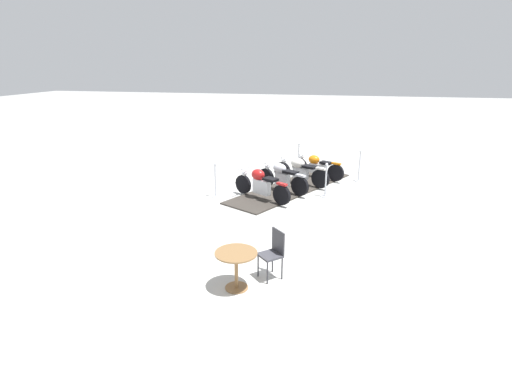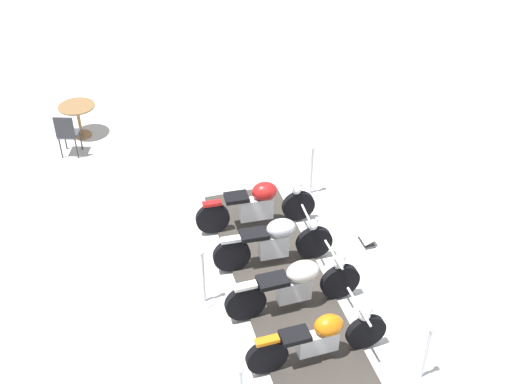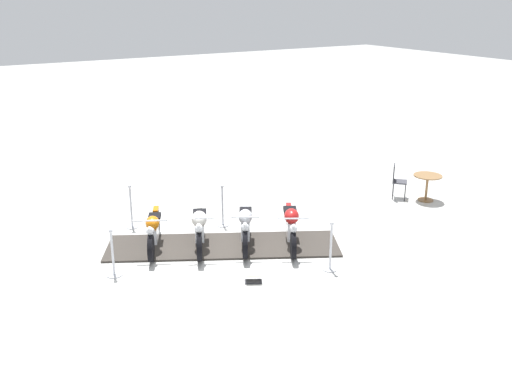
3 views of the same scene
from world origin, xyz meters
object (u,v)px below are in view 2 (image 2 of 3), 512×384
object	(u,v)px
motorcycle_maroon	(259,204)
stanchion_left_mid	(204,285)
info_placard	(367,240)
motorcycle_copper	(321,337)
cafe_chair_near_table	(67,133)
motorcycle_cream	(296,284)
stanchion_right_front	(424,363)
stanchion_right_rear	(311,178)
cafe_table	(78,113)
motorcycle_chrome	(276,241)

from	to	relation	value
motorcycle_maroon	stanchion_left_mid	size ratio (longest dim) A/B	1.77
motorcycle_maroon	info_placard	size ratio (longest dim) A/B	4.76
motorcycle_copper	cafe_chair_near_table	size ratio (longest dim) A/B	1.97
motorcycle_copper	motorcycle_cream	distance (m)	1.06
motorcycle_cream	stanchion_right_front	bearing A→B (deg)	-55.45
stanchion_right_rear	cafe_table	xyz separation A→B (m)	(-5.06, -2.03, 0.19)
stanchion_right_front	stanchion_right_rear	bearing A→B (deg)	151.82
motorcycle_cream	stanchion_left_mid	world-z (taller)	stanchion_left_mid
stanchion_right_front	info_placard	bearing A→B (deg)	142.65
motorcycle_copper	motorcycle_maroon	world-z (taller)	motorcycle_maroon
stanchion_right_rear	cafe_chair_near_table	xyz separation A→B (m)	(-4.49, -2.63, 0.18)
stanchion_right_front	cafe_chair_near_table	distance (m)	8.53
motorcycle_cream	stanchion_right_front	size ratio (longest dim) A/B	1.91
stanchion_left_mid	stanchion_right_rear	world-z (taller)	stanchion_right_rear
info_placard	motorcycle_cream	bearing A→B (deg)	-56.61
motorcycle_copper	motorcycle_chrome	size ratio (longest dim) A/B	1.07
motorcycle_maroon	stanchion_right_front	size ratio (longest dim) A/B	1.85
motorcycle_maroon	cafe_chair_near_table	bearing A→B (deg)	135.48
stanchion_right_rear	motorcycle_cream	bearing A→B (deg)	-52.49
motorcycle_maroon	motorcycle_copper	bearing A→B (deg)	-87.53
motorcycle_cream	cafe_table	bearing A→B (deg)	113.46
motorcycle_cream	stanchion_left_mid	xyz separation A→B (m)	(-1.10, -0.94, -0.16)
stanchion_left_mid	cafe_table	distance (m)	5.99
motorcycle_cream	stanchion_right_front	xyz separation A→B (m)	(2.14, 0.29, -0.20)
cafe_table	motorcycle_cream	bearing A→B (deg)	-3.42
motorcycle_cream	motorcycle_chrome	size ratio (longest dim) A/B	1.11
stanchion_right_rear	cafe_table	distance (m)	5.45
motorcycle_copper	motorcycle_chrome	distance (m)	2.11
stanchion_left_mid	cafe_table	size ratio (longest dim) A/B	1.38
motorcycle_maroon	stanchion_left_mid	world-z (taller)	stanchion_left_mid
motorcycle_maroon	cafe_table	xyz separation A→B (m)	(-5.08, -0.59, 0.04)
motorcycle_maroon	info_placard	distance (m)	2.03
motorcycle_copper	motorcycle_chrome	bearing A→B (deg)	88.86
stanchion_right_rear	motorcycle_maroon	bearing A→B (deg)	-89.16
stanchion_left_mid	cafe_table	world-z (taller)	stanchion_left_mid
stanchion_right_front	info_placard	size ratio (longest dim) A/B	2.58
motorcycle_chrome	stanchion_right_rear	distance (m)	2.17
motorcycle_copper	motorcycle_cream	size ratio (longest dim) A/B	0.96
motorcycle_cream	motorcycle_maroon	size ratio (longest dim) A/B	1.04
stanchion_right_rear	info_placard	world-z (taller)	stanchion_right_rear
motorcycle_chrome	motorcycle_maroon	world-z (taller)	motorcycle_chrome
motorcycle_copper	stanchion_left_mid	distance (m)	2.08
cafe_table	motorcycle_chrome	bearing A→B (deg)	0.74
stanchion_right_rear	info_placard	xyz separation A→B (m)	(1.69, -0.37, -0.32)
stanchion_right_rear	cafe_table	bearing A→B (deg)	-158.15
stanchion_left_mid	motorcycle_chrome	bearing A→B (deg)	83.22
motorcycle_maroon	cafe_table	size ratio (longest dim) A/B	2.45
info_placard	cafe_chair_near_table	bearing A→B (deg)	-131.76
stanchion_left_mid	cafe_chair_near_table	distance (m)	5.32
motorcycle_copper	stanchion_right_front	xyz separation A→B (m)	(1.21, 0.79, -0.15)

